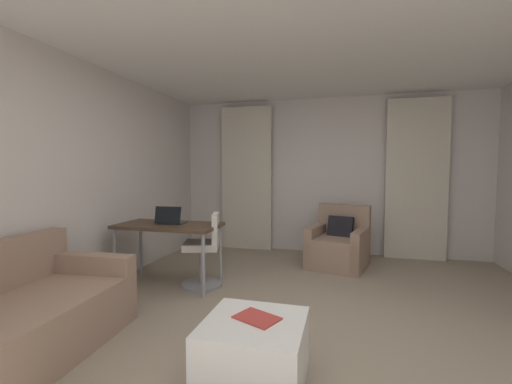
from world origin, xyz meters
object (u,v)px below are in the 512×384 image
at_px(magazine_open, 257,318).
at_px(laptop, 171,220).
at_px(desk, 169,230).
at_px(coffee_table, 254,351).
at_px(desk_chair, 205,254).
at_px(armchair, 339,246).

bearing_deg(magazine_open, laptop, 134.54).
distance_m(desk, magazine_open, 2.12).
bearing_deg(coffee_table, desk_chair, 123.34).
xyz_separation_m(desk, coffee_table, (1.48, -1.52, -0.47)).
bearing_deg(desk_chair, laptop, -173.10).
bearing_deg(desk_chair, desk, -172.14).
distance_m(desk, desk_chair, 0.53).
bearing_deg(armchair, laptop, -145.74).
bearing_deg(magazine_open, desk, 135.19).
bearing_deg(laptop, coffee_table, -46.35).
distance_m(desk_chair, magazine_open, 1.87).
height_order(laptop, magazine_open, laptop).
distance_m(armchair, laptop, 2.41).
height_order(desk, desk_chair, desk_chair).
distance_m(desk, laptop, 0.12).
relative_size(desk, magazine_open, 3.64).
bearing_deg(desk_chair, armchair, 39.84).
xyz_separation_m(armchair, desk_chair, (-1.53, -1.28, 0.10)).
height_order(armchair, desk_chair, desk_chair).
xyz_separation_m(coffee_table, magazine_open, (0.01, 0.04, 0.21)).
distance_m(armchair, desk_chair, 2.00).
height_order(desk, laptop, laptop).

